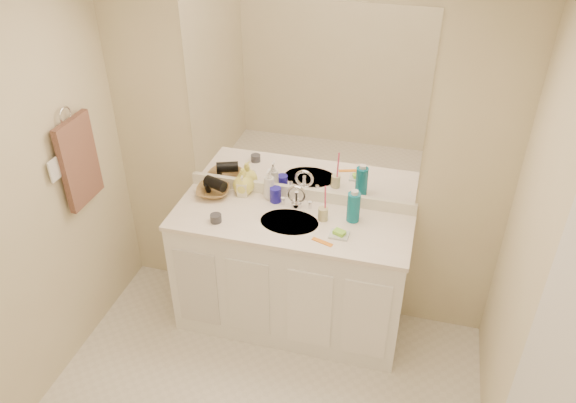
% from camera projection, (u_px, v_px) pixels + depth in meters
% --- Properties ---
extents(ceiling, '(2.60, 2.60, 0.02)m').
position_uv_depth(ceiling, '(210.00, 16.00, 1.84)').
color(ceiling, white).
rests_on(ceiling, wall_back).
extents(wall_back, '(2.60, 0.02, 2.40)m').
position_uv_depth(wall_back, '(301.00, 155.00, 3.55)').
color(wall_back, beige).
rests_on(wall_back, floor).
extents(wall_right, '(0.02, 2.60, 2.40)m').
position_uv_depth(wall_right, '(540.00, 347.00, 2.22)').
color(wall_right, beige).
rests_on(wall_right, floor).
extents(vanity_cabinet, '(1.50, 0.55, 0.85)m').
position_uv_depth(vanity_cabinet, '(290.00, 275.00, 3.76)').
color(vanity_cabinet, white).
rests_on(vanity_cabinet, floor).
extents(countertop, '(1.52, 0.57, 0.03)m').
position_uv_depth(countertop, '(290.00, 222.00, 3.51)').
color(countertop, white).
rests_on(countertop, vanity_cabinet).
extents(backsplash, '(1.52, 0.03, 0.08)m').
position_uv_depth(backsplash, '(300.00, 193.00, 3.69)').
color(backsplash, white).
rests_on(backsplash, countertop).
extents(sink_basin, '(0.37, 0.37, 0.02)m').
position_uv_depth(sink_basin, '(289.00, 223.00, 3.50)').
color(sink_basin, beige).
rests_on(sink_basin, countertop).
extents(faucet, '(0.02, 0.02, 0.11)m').
position_uv_depth(faucet, '(297.00, 199.00, 3.60)').
color(faucet, silver).
rests_on(faucet, countertop).
extents(mirror, '(1.48, 0.01, 1.20)m').
position_uv_depth(mirror, '(302.00, 102.00, 3.35)').
color(mirror, white).
rests_on(mirror, wall_back).
extents(blue_mug, '(0.09, 0.09, 0.10)m').
position_uv_depth(blue_mug, '(276.00, 195.00, 3.66)').
color(blue_mug, '#1B1697').
rests_on(blue_mug, countertop).
extents(tan_cup, '(0.07, 0.07, 0.08)m').
position_uv_depth(tan_cup, '(323.00, 214.00, 3.49)').
color(tan_cup, '#C3BC89').
rests_on(tan_cup, countertop).
extents(toothbrush, '(0.01, 0.04, 0.21)m').
position_uv_depth(toothbrush, '(325.00, 200.00, 3.43)').
color(toothbrush, '#E43C69').
rests_on(toothbrush, tan_cup).
extents(mouthwash_bottle, '(0.10, 0.10, 0.19)m').
position_uv_depth(mouthwash_bottle, '(354.00, 207.00, 3.45)').
color(mouthwash_bottle, '#0A6A82').
rests_on(mouthwash_bottle, countertop).
extents(soap_dish, '(0.12, 0.09, 0.01)m').
position_uv_depth(soap_dish, '(339.00, 235.00, 3.36)').
color(soap_dish, silver).
rests_on(soap_dish, countertop).
extents(green_soap, '(0.08, 0.07, 0.02)m').
position_uv_depth(green_soap, '(339.00, 233.00, 3.35)').
color(green_soap, '#8EE738').
rests_on(green_soap, soap_dish).
extents(orange_comb, '(0.14, 0.07, 0.01)m').
position_uv_depth(orange_comb, '(322.00, 242.00, 3.31)').
color(orange_comb, orange).
rests_on(orange_comb, countertop).
extents(dark_jar, '(0.07, 0.07, 0.05)m').
position_uv_depth(dark_jar, '(216.00, 218.00, 3.48)').
color(dark_jar, '#35353C').
rests_on(dark_jar, countertop).
extents(soap_bottle_white, '(0.08, 0.08, 0.21)m').
position_uv_depth(soap_bottle_white, '(269.00, 184.00, 3.67)').
color(soap_bottle_white, white).
rests_on(soap_bottle_white, countertop).
extents(soap_bottle_cream, '(0.07, 0.08, 0.15)m').
position_uv_depth(soap_bottle_cream, '(243.00, 186.00, 3.70)').
color(soap_bottle_cream, '#ECE6C0').
rests_on(soap_bottle_cream, countertop).
extents(soap_bottle_yellow, '(0.17, 0.17, 0.18)m').
position_uv_depth(soap_bottle_yellow, '(243.00, 181.00, 3.72)').
color(soap_bottle_yellow, '#E4DF58').
rests_on(soap_bottle_yellow, countertop).
extents(wicker_basket, '(0.26, 0.26, 0.05)m').
position_uv_depth(wicker_basket, '(213.00, 191.00, 3.74)').
color(wicker_basket, olive).
rests_on(wicker_basket, countertop).
extents(hair_dryer, '(0.17, 0.12, 0.07)m').
position_uv_depth(hair_dryer, '(215.00, 184.00, 3.70)').
color(hair_dryer, black).
rests_on(hair_dryer, wicker_basket).
extents(towel_ring, '(0.01, 0.11, 0.11)m').
position_uv_depth(towel_ring, '(65.00, 115.00, 3.21)').
color(towel_ring, silver).
rests_on(towel_ring, wall_left).
extents(hand_towel, '(0.04, 0.32, 0.55)m').
position_uv_depth(hand_towel, '(79.00, 162.00, 3.37)').
color(hand_towel, '#4F332A').
rests_on(hand_towel, towel_ring).
extents(switch_plate, '(0.01, 0.08, 0.13)m').
position_uv_depth(switch_plate, '(54.00, 170.00, 3.19)').
color(switch_plate, white).
rests_on(switch_plate, wall_left).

